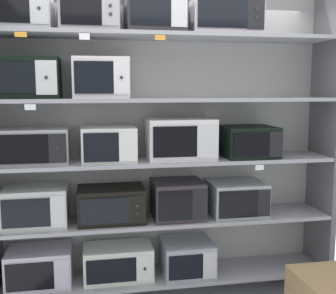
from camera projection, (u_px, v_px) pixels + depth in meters
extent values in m
cube|color=#B2B2AD|center=(163.00, 131.00, 3.72)|extent=(2.97, 0.04, 2.87)
cube|color=#5B5B5E|center=(324.00, 131.00, 3.73)|extent=(0.05, 0.46, 2.87)
cube|color=#99999E|center=(168.00, 275.00, 3.66)|extent=(2.77, 0.46, 0.03)
cube|color=#BBB0C2|center=(40.00, 266.00, 3.44)|extent=(0.51, 0.36, 0.30)
cube|color=black|center=(30.00, 277.00, 3.25)|extent=(0.36, 0.01, 0.22)
cube|color=#BBB0C2|center=(62.00, 274.00, 3.29)|extent=(0.12, 0.01, 0.24)
cube|color=silver|center=(118.00, 262.00, 3.56)|extent=(0.57, 0.33, 0.28)
cube|color=black|center=(112.00, 271.00, 3.38)|extent=(0.40, 0.01, 0.20)
cube|color=silver|center=(145.00, 268.00, 3.43)|extent=(0.14, 0.01, 0.23)
cylinder|color=#262628|center=(145.00, 269.00, 3.42)|extent=(0.02, 0.01, 0.02)
cube|color=#9CA2AD|center=(187.00, 257.00, 3.66)|extent=(0.43, 0.41, 0.28)
cube|color=black|center=(186.00, 267.00, 3.45)|extent=(0.29, 0.01, 0.21)
cube|color=silver|center=(210.00, 265.00, 3.48)|extent=(0.12, 0.01, 0.23)
cube|color=#99999E|center=(168.00, 219.00, 3.58)|extent=(2.77, 0.46, 0.03)
cube|color=#BABEB6|center=(36.00, 206.00, 3.37)|extent=(0.50, 0.37, 0.31)
cube|color=black|center=(26.00, 213.00, 3.17)|extent=(0.36, 0.01, 0.22)
cube|color=silver|center=(58.00, 212.00, 3.21)|extent=(0.11, 0.01, 0.25)
cube|color=black|center=(111.00, 204.00, 3.48)|extent=(0.54, 0.36, 0.28)
cube|color=black|center=(105.00, 211.00, 3.28)|extent=(0.38, 0.01, 0.21)
cube|color=black|center=(137.00, 209.00, 3.33)|extent=(0.13, 0.01, 0.23)
cylinder|color=#262628|center=(137.00, 213.00, 3.33)|extent=(0.02, 0.01, 0.02)
cylinder|color=#262628|center=(137.00, 206.00, 3.32)|extent=(0.02, 0.01, 0.02)
cube|color=#2F282E|center=(177.00, 199.00, 3.58)|extent=(0.42, 0.39, 0.31)
cube|color=black|center=(176.00, 206.00, 3.37)|extent=(0.28, 0.01, 0.24)
cube|color=black|center=(200.00, 205.00, 3.41)|extent=(0.12, 0.01, 0.25)
cube|color=#99A3A3|center=(236.00, 198.00, 3.67)|extent=(0.47, 0.39, 0.28)
cube|color=black|center=(239.00, 204.00, 3.47)|extent=(0.33, 0.01, 0.23)
cube|color=black|center=(264.00, 203.00, 3.51)|extent=(0.11, 0.01, 0.23)
cube|color=#99999E|center=(168.00, 161.00, 3.51)|extent=(2.77, 0.46, 0.03)
cube|color=#A3A2A4|center=(35.00, 146.00, 3.30)|extent=(0.52, 0.34, 0.27)
cube|color=black|center=(24.00, 149.00, 3.12)|extent=(0.36, 0.01, 0.22)
cube|color=black|center=(58.00, 148.00, 3.16)|extent=(0.13, 0.01, 0.22)
cylinder|color=#262628|center=(57.00, 148.00, 3.15)|extent=(0.02, 0.01, 0.02)
cube|color=silver|center=(109.00, 144.00, 3.40)|extent=(0.43, 0.39, 0.28)
cube|color=black|center=(101.00, 147.00, 3.20)|extent=(0.27, 0.01, 0.22)
cube|color=silver|center=(128.00, 147.00, 3.23)|extent=(0.14, 0.01, 0.22)
cube|color=silver|center=(180.00, 139.00, 3.51)|extent=(0.56, 0.38, 0.34)
cube|color=black|center=(175.00, 142.00, 3.30)|extent=(0.35, 0.01, 0.24)
cube|color=silver|center=(207.00, 141.00, 3.35)|extent=(0.17, 0.01, 0.27)
cube|color=black|center=(248.00, 141.00, 3.62)|extent=(0.45, 0.41, 0.26)
cube|color=black|center=(252.00, 145.00, 3.40)|extent=(0.31, 0.01, 0.19)
cube|color=black|center=(276.00, 144.00, 3.44)|extent=(0.11, 0.01, 0.21)
cube|color=white|center=(260.00, 168.00, 3.42)|extent=(0.07, 0.00, 0.04)
cube|color=#99999E|center=(168.00, 100.00, 3.44)|extent=(2.77, 0.46, 0.03)
cube|color=black|center=(28.00, 78.00, 3.22)|extent=(0.47, 0.37, 0.31)
cube|color=black|center=(15.00, 77.00, 3.02)|extent=(0.29, 0.01, 0.22)
cube|color=silver|center=(46.00, 78.00, 3.06)|extent=(0.15, 0.01, 0.25)
cylinder|color=#262628|center=(46.00, 78.00, 3.06)|extent=(0.02, 0.01, 0.02)
cube|color=white|center=(101.00, 78.00, 3.32)|extent=(0.43, 0.35, 0.32)
cube|color=black|center=(94.00, 77.00, 3.13)|extent=(0.29, 0.01, 0.24)
cube|color=white|center=(121.00, 78.00, 3.17)|extent=(0.12, 0.01, 0.25)
cylinder|color=#262628|center=(121.00, 78.00, 3.16)|extent=(0.02, 0.01, 0.02)
cube|color=white|center=(30.00, 107.00, 3.03)|extent=(0.08, 0.00, 0.04)
cube|color=#99999E|center=(168.00, 36.00, 3.37)|extent=(2.77, 0.46, 0.03)
cube|color=#B1B6BB|center=(23.00, 12.00, 3.15)|extent=(0.43, 0.38, 0.27)
cube|color=black|center=(9.00, 7.00, 2.95)|extent=(0.28, 0.01, 0.21)
cube|color=#B1B6BB|center=(39.00, 8.00, 2.98)|extent=(0.13, 0.01, 0.22)
cylinder|color=#262628|center=(39.00, 8.00, 2.97)|extent=(0.02, 0.01, 0.02)
cube|color=#9E9BA2|center=(89.00, 14.00, 3.24)|extent=(0.44, 0.41, 0.27)
cube|color=black|center=(81.00, 9.00, 3.02)|extent=(0.29, 0.01, 0.22)
cube|color=#9E9BA2|center=(110.00, 10.00, 3.06)|extent=(0.12, 0.01, 0.22)
cylinder|color=#262628|center=(110.00, 14.00, 3.05)|extent=(0.02, 0.01, 0.02)
cylinder|color=#262628|center=(110.00, 5.00, 3.05)|extent=(0.02, 0.01, 0.02)
cube|color=#29282B|center=(154.00, 15.00, 3.33)|extent=(0.46, 0.41, 0.30)
cube|color=black|center=(151.00, 10.00, 3.11)|extent=(0.31, 0.01, 0.22)
cube|color=silver|center=(179.00, 11.00, 3.15)|extent=(0.13, 0.01, 0.24)
cube|color=#BCB0BA|center=(224.00, 16.00, 3.43)|extent=(0.57, 0.35, 0.31)
cube|color=black|center=(223.00, 12.00, 3.24)|extent=(0.40, 0.01, 0.23)
cube|color=black|center=(256.00, 13.00, 3.29)|extent=(0.14, 0.01, 0.25)
cylinder|color=#262628|center=(256.00, 17.00, 3.29)|extent=(0.02, 0.01, 0.02)
cylinder|color=#262628|center=(257.00, 8.00, 3.28)|extent=(0.02, 0.01, 0.02)
cube|color=orange|center=(21.00, 34.00, 2.95)|extent=(0.08, 0.00, 0.04)
cube|color=white|center=(84.00, 36.00, 3.03)|extent=(0.08, 0.00, 0.05)
cube|color=orange|center=(160.00, 37.00, 3.13)|extent=(0.08, 0.00, 0.04)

